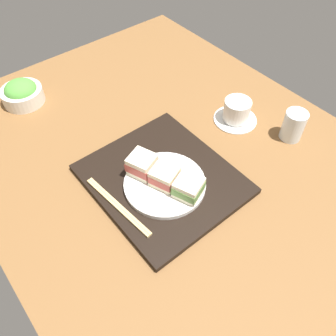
{
  "coord_description": "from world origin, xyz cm",
  "views": [
    {
      "loc": [
        46.96,
        -42.52,
        72.83
      ],
      "look_at": [
        2.5,
        -6.15,
        5.0
      ],
      "focal_mm": 37.4,
      "sensor_mm": 36.0,
      "label": 1
    }
  ],
  "objects_px": {
    "sandwich_plate": "(165,184)",
    "sandwich_near": "(142,165)",
    "drinking_glass": "(293,125)",
    "sandwich_middle": "(165,176)",
    "chopsticks_pair": "(118,206)",
    "coffee_cup": "(236,112)",
    "salad_bowl": "(22,93)",
    "sandwich_far": "(188,188)"
  },
  "relations": [
    {
      "from": "sandwich_middle",
      "to": "sandwich_near",
      "type": "bearing_deg",
      "value": -160.91
    },
    {
      "from": "sandwich_near",
      "to": "sandwich_middle",
      "type": "height_order",
      "value": "sandwich_near"
    },
    {
      "from": "sandwich_plate",
      "to": "sandwich_near",
      "type": "distance_m",
      "value": 0.08
    },
    {
      "from": "sandwich_middle",
      "to": "drinking_glass",
      "type": "bearing_deg",
      "value": 78.55
    },
    {
      "from": "sandwich_near",
      "to": "salad_bowl",
      "type": "bearing_deg",
      "value": -168.06
    },
    {
      "from": "sandwich_near",
      "to": "sandwich_far",
      "type": "height_order",
      "value": "sandwich_near"
    },
    {
      "from": "sandwich_plate",
      "to": "chopsticks_pair",
      "type": "distance_m",
      "value": 0.13
    },
    {
      "from": "drinking_glass",
      "to": "sandwich_middle",
      "type": "bearing_deg",
      "value": -101.45
    },
    {
      "from": "sandwich_middle",
      "to": "sandwich_plate",
      "type": "bearing_deg",
      "value": 116.57
    },
    {
      "from": "sandwich_near",
      "to": "sandwich_far",
      "type": "xyz_separation_m",
      "value": [
        0.13,
        0.04,
        -0.0
      ]
    },
    {
      "from": "sandwich_plate",
      "to": "salad_bowl",
      "type": "height_order",
      "value": "salad_bowl"
    },
    {
      "from": "salad_bowl",
      "to": "chopsticks_pair",
      "type": "xyz_separation_m",
      "value": [
        0.55,
        -0.0,
        -0.01
      ]
    },
    {
      "from": "coffee_cup",
      "to": "drinking_glass",
      "type": "xyz_separation_m",
      "value": [
        0.15,
        0.07,
        0.01
      ]
    },
    {
      "from": "coffee_cup",
      "to": "sandwich_near",
      "type": "bearing_deg",
      "value": -88.79
    },
    {
      "from": "sandwich_near",
      "to": "sandwich_middle",
      "type": "xyz_separation_m",
      "value": [
        0.06,
        0.02,
        -0.0
      ]
    },
    {
      "from": "sandwich_plate",
      "to": "sandwich_far",
      "type": "bearing_deg",
      "value": 19.09
    },
    {
      "from": "sandwich_middle",
      "to": "salad_bowl",
      "type": "height_order",
      "value": "sandwich_middle"
    },
    {
      "from": "chopsticks_pair",
      "to": "drinking_glass",
      "type": "height_order",
      "value": "drinking_glass"
    },
    {
      "from": "sandwich_plate",
      "to": "salad_bowl",
      "type": "relative_size",
      "value": 1.61
    },
    {
      "from": "salad_bowl",
      "to": "coffee_cup",
      "type": "bearing_deg",
      "value": 43.27
    },
    {
      "from": "sandwich_near",
      "to": "salad_bowl",
      "type": "relative_size",
      "value": 0.64
    },
    {
      "from": "salad_bowl",
      "to": "sandwich_plate",
      "type": "bearing_deg",
      "value": 12.77
    },
    {
      "from": "sandwich_near",
      "to": "sandwich_plate",
      "type": "bearing_deg",
      "value": 19.09
    },
    {
      "from": "sandwich_plate",
      "to": "salad_bowl",
      "type": "distance_m",
      "value": 0.58
    },
    {
      "from": "sandwich_middle",
      "to": "chopsticks_pair",
      "type": "distance_m",
      "value": 0.14
    },
    {
      "from": "sandwich_plate",
      "to": "sandwich_far",
      "type": "relative_size",
      "value": 2.57
    },
    {
      "from": "sandwich_near",
      "to": "chopsticks_pair",
      "type": "distance_m",
      "value": 0.12
    },
    {
      "from": "salad_bowl",
      "to": "drinking_glass",
      "type": "bearing_deg",
      "value": 39.53
    },
    {
      "from": "sandwich_near",
      "to": "salad_bowl",
      "type": "height_order",
      "value": "sandwich_near"
    },
    {
      "from": "sandwich_plate",
      "to": "sandwich_near",
      "type": "xyz_separation_m",
      "value": [
        -0.06,
        -0.02,
        0.03
      ]
    },
    {
      "from": "salad_bowl",
      "to": "chopsticks_pair",
      "type": "distance_m",
      "value": 0.55
    },
    {
      "from": "sandwich_near",
      "to": "sandwich_middle",
      "type": "distance_m",
      "value": 0.07
    },
    {
      "from": "sandwich_middle",
      "to": "drinking_glass",
      "type": "distance_m",
      "value": 0.42
    },
    {
      "from": "sandwich_plate",
      "to": "chopsticks_pair",
      "type": "height_order",
      "value": "sandwich_plate"
    },
    {
      "from": "sandwich_near",
      "to": "sandwich_far",
      "type": "bearing_deg",
      "value": 19.09
    },
    {
      "from": "sandwich_near",
      "to": "chopsticks_pair",
      "type": "bearing_deg",
      "value": -68.1
    },
    {
      "from": "chopsticks_pair",
      "to": "coffee_cup",
      "type": "distance_m",
      "value": 0.47
    },
    {
      "from": "sandwich_plate",
      "to": "coffee_cup",
      "type": "bearing_deg",
      "value": 101.99
    },
    {
      "from": "sandwich_plate",
      "to": "coffee_cup",
      "type": "xyz_separation_m",
      "value": [
        -0.07,
        0.34,
        0.01
      ]
    },
    {
      "from": "salad_bowl",
      "to": "sandwich_middle",
      "type": "bearing_deg",
      "value": 12.77
    },
    {
      "from": "sandwich_far",
      "to": "coffee_cup",
      "type": "relative_size",
      "value": 0.61
    },
    {
      "from": "sandwich_middle",
      "to": "drinking_glass",
      "type": "height_order",
      "value": "drinking_glass"
    }
  ]
}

